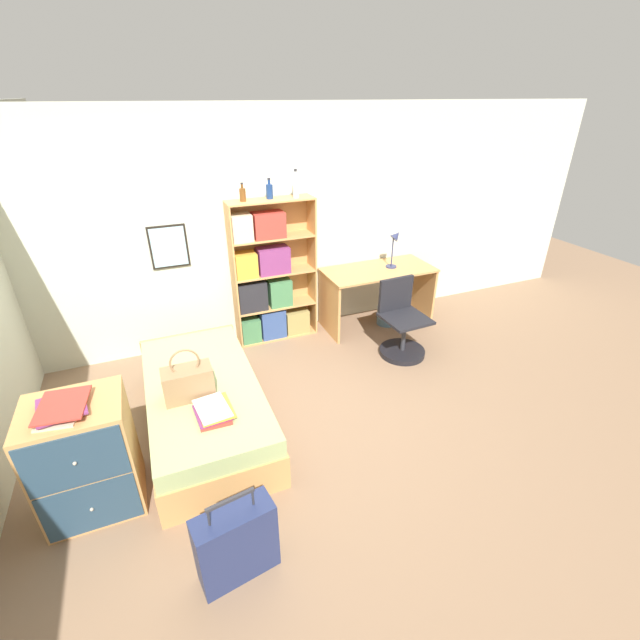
{
  "coord_description": "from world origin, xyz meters",
  "views": [
    {
      "loc": [
        -0.82,
        -3.13,
        2.66
      ],
      "look_at": [
        0.55,
        0.19,
        0.75
      ],
      "focal_mm": 24.0,
      "sensor_mm": 36.0,
      "label": 1
    }
  ],
  "objects_px": {
    "desk_chair": "(401,332)",
    "desk_lamp": "(395,242)",
    "desk": "(377,285)",
    "suitcase": "(236,543)",
    "dresser": "(86,457)",
    "bottle_green": "(243,194)",
    "handbag": "(188,382)",
    "waste_bin": "(387,315)",
    "bottle_brown": "(269,191)",
    "bookcase": "(268,281)",
    "bed": "(205,404)",
    "bottle_clear": "(296,187)",
    "book_stack_on_bed": "(214,411)",
    "magazine_pile_on_dresser": "(62,407)"
  },
  "relations": [
    {
      "from": "desk_chair",
      "to": "desk_lamp",
      "type": "bearing_deg",
      "value": 68.46
    },
    {
      "from": "desk_chair",
      "to": "waste_bin",
      "type": "xyz_separation_m",
      "value": [
        0.21,
        0.67,
        -0.15
      ]
    },
    {
      "from": "bottle_green",
      "to": "bed",
      "type": "bearing_deg",
      "value": -120.84
    },
    {
      "from": "bed",
      "to": "desk",
      "type": "distance_m",
      "value": 2.62
    },
    {
      "from": "handbag",
      "to": "book_stack_on_bed",
      "type": "xyz_separation_m",
      "value": [
        0.14,
        -0.3,
        -0.11
      ]
    },
    {
      "from": "suitcase",
      "to": "bottle_green",
      "type": "xyz_separation_m",
      "value": [
        0.82,
        2.76,
        1.48
      ]
    },
    {
      "from": "book_stack_on_bed",
      "to": "desk_lamp",
      "type": "bearing_deg",
      "value": 32.21
    },
    {
      "from": "suitcase",
      "to": "dresser",
      "type": "distance_m",
      "value": 1.24
    },
    {
      "from": "bottle_clear",
      "to": "suitcase",
      "type": "bearing_deg",
      "value": -117.13
    },
    {
      "from": "desk",
      "to": "bottle_clear",
      "type": "bearing_deg",
      "value": 171.88
    },
    {
      "from": "suitcase",
      "to": "waste_bin",
      "type": "relative_size",
      "value": 2.65
    },
    {
      "from": "handbag",
      "to": "desk_lamp",
      "type": "xyz_separation_m",
      "value": [
        2.67,
        1.3,
        0.46
      ]
    },
    {
      "from": "book_stack_on_bed",
      "to": "dresser",
      "type": "relative_size",
      "value": 0.41
    },
    {
      "from": "book_stack_on_bed",
      "to": "dresser",
      "type": "distance_m",
      "value": 0.9
    },
    {
      "from": "bottle_green",
      "to": "bottle_clear",
      "type": "bearing_deg",
      "value": -4.49
    },
    {
      "from": "desk_chair",
      "to": "bottle_green",
      "type": "bearing_deg",
      "value": 148.11
    },
    {
      "from": "dresser",
      "to": "bookcase",
      "type": "bearing_deg",
      "value": 44.82
    },
    {
      "from": "bookcase",
      "to": "waste_bin",
      "type": "xyz_separation_m",
      "value": [
        1.49,
        -0.24,
        -0.62
      ]
    },
    {
      "from": "bottle_clear",
      "to": "dresser",
      "type": "bearing_deg",
      "value": -140.78
    },
    {
      "from": "bookcase",
      "to": "desk",
      "type": "relative_size",
      "value": 1.22
    },
    {
      "from": "desk",
      "to": "desk_lamp",
      "type": "bearing_deg",
      "value": 0.23
    },
    {
      "from": "bookcase",
      "to": "bottle_green",
      "type": "distance_m",
      "value": 1.02
    },
    {
      "from": "handbag",
      "to": "bottle_brown",
      "type": "bearing_deg",
      "value": 51.57
    },
    {
      "from": "book_stack_on_bed",
      "to": "bottle_clear",
      "type": "distance_m",
      "value": 2.53
    },
    {
      "from": "desk",
      "to": "desk_chair",
      "type": "relative_size",
      "value": 1.58
    },
    {
      "from": "book_stack_on_bed",
      "to": "desk",
      "type": "bearing_deg",
      "value": 34.44
    },
    {
      "from": "desk",
      "to": "book_stack_on_bed",
      "type": "bearing_deg",
      "value": -145.56
    },
    {
      "from": "bed",
      "to": "desk",
      "type": "height_order",
      "value": "desk"
    },
    {
      "from": "bed",
      "to": "waste_bin",
      "type": "xyz_separation_m",
      "value": [
        2.48,
        1.06,
        -0.11
      ]
    },
    {
      "from": "handbag",
      "to": "waste_bin",
      "type": "distance_m",
      "value": 2.91
    },
    {
      "from": "dresser",
      "to": "bottle_green",
      "type": "relative_size",
      "value": 4.62
    },
    {
      "from": "handbag",
      "to": "desk",
      "type": "bearing_deg",
      "value": 27.75
    },
    {
      "from": "dresser",
      "to": "magazine_pile_on_dresser",
      "type": "xyz_separation_m",
      "value": [
        -0.03,
        -0.03,
        0.47
      ]
    },
    {
      "from": "book_stack_on_bed",
      "to": "desk_lamp",
      "type": "distance_m",
      "value": 3.05
    },
    {
      "from": "dresser",
      "to": "bottle_green",
      "type": "xyz_separation_m",
      "value": [
        1.65,
        1.86,
        1.3
      ]
    },
    {
      "from": "bottle_brown",
      "to": "waste_bin",
      "type": "bearing_deg",
      "value": -10.69
    },
    {
      "from": "suitcase",
      "to": "desk",
      "type": "height_order",
      "value": "desk"
    },
    {
      "from": "handbag",
      "to": "bottle_green",
      "type": "xyz_separation_m",
      "value": [
        0.89,
        1.48,
        1.13
      ]
    },
    {
      "from": "desk_lamp",
      "to": "suitcase",
      "type": "bearing_deg",
      "value": -135.28
    },
    {
      "from": "bottle_green",
      "to": "bottle_brown",
      "type": "distance_m",
      "value": 0.29
    },
    {
      "from": "desk_lamp",
      "to": "handbag",
      "type": "bearing_deg",
      "value": -154.1
    },
    {
      "from": "bottle_green",
      "to": "desk_lamp",
      "type": "bearing_deg",
      "value": -6.0
    },
    {
      "from": "dresser",
      "to": "desk",
      "type": "height_order",
      "value": "dresser"
    },
    {
      "from": "dresser",
      "to": "desk",
      "type": "relative_size",
      "value": 0.64
    },
    {
      "from": "bed",
      "to": "waste_bin",
      "type": "height_order",
      "value": "bed"
    },
    {
      "from": "book_stack_on_bed",
      "to": "bottle_clear",
      "type": "xyz_separation_m",
      "value": [
        1.33,
        1.74,
        1.28
      ]
    },
    {
      "from": "dresser",
      "to": "desk_chair",
      "type": "distance_m",
      "value": 3.27
    },
    {
      "from": "bottle_green",
      "to": "bottle_brown",
      "type": "xyz_separation_m",
      "value": [
        0.29,
        0.01,
        0.01
      ]
    },
    {
      "from": "bookcase",
      "to": "desk",
      "type": "xyz_separation_m",
      "value": [
        1.36,
        -0.18,
        -0.2
      ]
    },
    {
      "from": "desk_lamp",
      "to": "desk_chair",
      "type": "distance_m",
      "value": 1.13
    }
  ]
}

